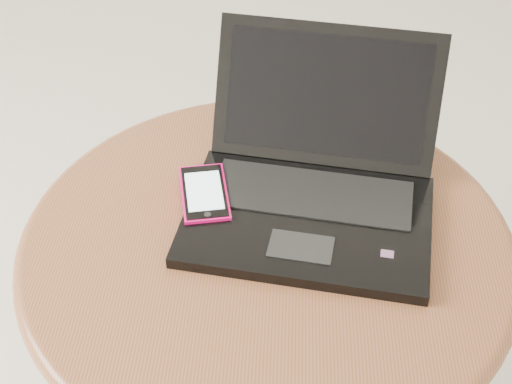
{
  "coord_description": "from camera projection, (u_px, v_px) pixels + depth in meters",
  "views": [
    {
      "loc": [
        0.09,
        -0.65,
        1.2
      ],
      "look_at": [
        0.05,
        0.06,
        0.57
      ],
      "focal_mm": 52.84,
      "sensor_mm": 36.0,
      "label": 1
    }
  ],
  "objects": [
    {
      "name": "table",
      "position": [
        266.0,
        292.0,
        1.05
      ],
      "size": [
        0.65,
        0.65,
        0.51
      ],
      "color": "#522D12",
      "rests_on": "ground"
    },
    {
      "name": "phone_black",
      "position": [
        222.0,
        187.0,
        1.04
      ],
      "size": [
        0.08,
        0.11,
        0.01
      ],
      "color": "black",
      "rests_on": "table"
    },
    {
      "name": "phone_pink",
      "position": [
        204.0,
        194.0,
        1.01
      ],
      "size": [
        0.08,
        0.12,
        0.01
      ],
      "color": "#ED0A67",
      "rests_on": "phone_black"
    },
    {
      "name": "laptop",
      "position": [
        313.0,
        183.0,
        1.0
      ],
      "size": [
        0.36,
        0.36,
        0.19
      ],
      "color": "black",
      "rests_on": "table"
    }
  ]
}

